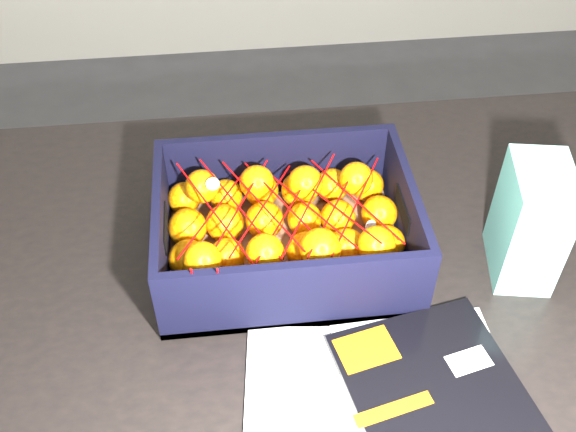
{
  "coord_description": "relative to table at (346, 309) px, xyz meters",
  "views": [
    {
      "loc": [
        -0.36,
        -0.77,
        1.51
      ],
      "look_at": [
        -0.29,
        -0.12,
        0.86
      ],
      "focal_mm": 42.54,
      "sensor_mm": 36.0,
      "label": 1
    }
  ],
  "objects": [
    {
      "name": "produce_crate",
      "position": [
        -0.09,
        0.04,
        0.14
      ],
      "size": [
        0.37,
        0.27,
        0.13
      ],
      "color": "#8A5A40",
      "rests_on": "table"
    },
    {
      "name": "ground",
      "position": [
        0.19,
        0.12,
        -0.65
      ],
      "size": [
        3.5,
        3.5,
        0.0
      ],
      "primitive_type": "plane",
      "color": "#3E3E40",
      "rests_on": "ground"
    },
    {
      "name": "retail_carton",
      "position": [
        0.24,
        -0.02,
        0.19
      ],
      "size": [
        0.1,
        0.13,
        0.18
      ],
      "primitive_type": "cube",
      "rotation": [
        0.0,
        0.0,
        -0.18
      ],
      "color": "white",
      "rests_on": "table"
    },
    {
      "name": "magazine_stack",
      "position": [
        0.02,
        -0.24,
        0.11
      ],
      "size": [
        0.39,
        0.32,
        0.02
      ],
      "color": "silver",
      "rests_on": "table"
    },
    {
      "name": "clementine_heap",
      "position": [
        -0.09,
        0.04,
        0.15
      ],
      "size": [
        0.35,
        0.26,
        0.1
      ],
      "color": "orange",
      "rests_on": "produce_crate"
    },
    {
      "name": "table",
      "position": [
        0.0,
        0.0,
        0.0
      ],
      "size": [
        1.2,
        0.8,
        0.75
      ],
      "color": "black",
      "rests_on": "ground"
    },
    {
      "name": "mesh_net",
      "position": [
        -0.1,
        0.03,
        0.2
      ],
      "size": [
        0.3,
        0.24,
        0.09
      ],
      "color": "#B60606",
      "rests_on": "clementine_heap"
    }
  ]
}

